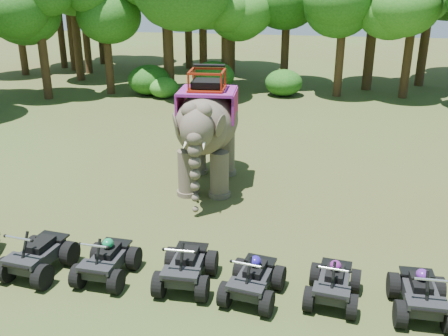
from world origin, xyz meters
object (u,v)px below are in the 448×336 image
Objects in this scene: elephant at (207,128)px; atv_2 at (186,261)px; atv_1 at (106,255)px; atv_5 at (422,289)px; atv_4 at (334,278)px; atv_0 at (37,249)px; atv_3 at (253,274)px.

elephant is 2.85× the size of atv_2.
atv_5 is (7.28, -0.00, 0.01)m from atv_1.
atv_4 is at bearing -1.17° from atv_2.
atv_0 reaches higher than atv_2.
atv_3 is 0.99× the size of atv_5.
atv_0 is at bearing -178.49° from atv_2.
atv_2 is at bearing 178.03° from atv_5.
elephant is 3.01× the size of atv_1.
elephant is 8.95m from atv_5.
elephant reaches higher than atv_3.
elephant reaches higher than atv_2.
atv_3 is at bearing -179.26° from atv_5.
atv_4 is at bearing 176.06° from atv_5.
elephant is 7.17m from atv_0.
atv_2 reaches higher than atv_1.
atv_4 is at bearing 3.15° from atv_1.
atv_1 is at bearing -104.37° from elephant.
atv_5 reaches higher than atv_1.
atv_5 is at bearing 3.77° from atv_4.
atv_2 is 1.09× the size of atv_4.
elephant is 6.45m from atv_2.
atv_3 is at bearing 0.32° from atv_1.
atv_0 reaches higher than atv_1.
elephant is 3.02× the size of atv_3.
atv_3 is (3.62, -0.12, -0.00)m from atv_1.
atv_4 is (1.80, 0.21, -0.02)m from atv_3.
atv_2 is (1.99, 0.08, 0.03)m from atv_1.
atv_1 is 0.99× the size of atv_5.
atv_2 is at bearing -177.72° from atv_3.
atv_0 is at bearing -174.34° from atv_1.
atv_5 is at bearing 2.17° from atv_1.
atv_3 is at bearing 6.28° from atv_0.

